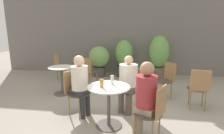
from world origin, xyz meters
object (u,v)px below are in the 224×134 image
(seated_person_0, at_px, (145,94))
(beer_glass_0, at_px, (112,80))
(bistro_chair_4, at_px, (88,70))
(bistro_chair_2, at_px, (75,88))
(bistro_chair_3, at_px, (59,65))
(bistro_chair_5, at_px, (199,86))
(bistro_chair_0, at_px, (154,109))
(beer_glass_1, at_px, (102,83))
(seated_person_1, at_px, (128,79))
(potted_plant_0, at_px, (99,59))
(potted_plant_1, at_px, (124,57))
(bistro_chair_1, at_px, (131,85))
(seated_person_2, at_px, (80,81))
(potted_plant_2, at_px, (159,54))
(cafe_table_far, at_px, (62,75))
(cafe_table_near, at_px, (109,98))
(bistro_chair_6, at_px, (167,77))

(seated_person_0, bearing_deg, beer_glass_0, -100.90)
(bistro_chair_4, bearing_deg, seated_person_0, 145.01)
(bistro_chair_2, height_order, bistro_chair_3, same)
(bistro_chair_5, bearing_deg, bistro_chair_3, -15.59)
(bistro_chair_0, xyz_separation_m, beer_glass_1, (-0.83, 0.28, 0.27))
(bistro_chair_0, bearing_deg, seated_person_1, -129.06)
(bistro_chair_5, height_order, potted_plant_0, potted_plant_0)
(bistro_chair_2, bearing_deg, potted_plant_1, 12.47)
(bistro_chair_3, distance_m, potted_plant_0, 1.40)
(bistro_chair_0, height_order, beer_glass_0, same)
(beer_glass_1, bearing_deg, seated_person_0, -16.73)
(seated_person_0, height_order, potted_plant_0, seated_person_0)
(bistro_chair_5, height_order, beer_glass_1, bistro_chair_5)
(bistro_chair_1, bearing_deg, bistro_chair_3, 168.94)
(bistro_chair_5, relative_size, potted_plant_1, 0.67)
(seated_person_0, bearing_deg, beer_glass_1, -80.35)
(seated_person_2, height_order, beer_glass_0, seated_person_2)
(bistro_chair_5, relative_size, beer_glass_1, 6.18)
(bistro_chair_2, relative_size, seated_person_1, 0.76)
(seated_person_0, xyz_separation_m, seated_person_1, (-0.30, 0.89, -0.04))
(bistro_chair_0, relative_size, potted_plant_2, 0.59)
(seated_person_1, xyz_separation_m, potted_plant_1, (-0.28, 2.78, 0.03))
(seated_person_2, height_order, potted_plant_0, seated_person_2)
(seated_person_2, bearing_deg, bistro_chair_2, 90.00)
(beer_glass_1, bearing_deg, seated_person_1, 59.77)
(cafe_table_far, relative_size, seated_person_0, 0.60)
(potted_plant_0, bearing_deg, cafe_table_near, -75.17)
(beer_glass_1, height_order, potted_plant_2, potted_plant_2)
(cafe_table_near, distance_m, bistro_chair_5, 1.96)
(cafe_table_far, relative_size, beer_glass_1, 5.09)
(cafe_table_near, height_order, beer_glass_0, beer_glass_0)
(bistro_chair_2, bearing_deg, bistro_chair_6, -33.41)
(bistro_chair_4, height_order, potted_plant_1, potted_plant_1)
(cafe_table_far, xyz_separation_m, bistro_chair_3, (-0.61, 1.20, 0.03))
(bistro_chair_3, height_order, potted_plant_0, potted_plant_0)
(bistro_chair_4, height_order, seated_person_0, seated_person_0)
(cafe_table_near, bearing_deg, bistro_chair_1, 63.62)
(cafe_table_far, bearing_deg, bistro_chair_0, -38.69)
(cafe_table_near, xyz_separation_m, bistro_chair_6, (1.20, 1.49, 0.01))
(seated_person_2, bearing_deg, bistro_chair_5, -49.79)
(seated_person_0, xyz_separation_m, potted_plant_2, (0.60, 3.53, 0.12))
(bistro_chair_6, relative_size, seated_person_1, 0.76)
(bistro_chair_0, xyz_separation_m, potted_plant_2, (0.47, 3.60, 0.32))
(seated_person_0, xyz_separation_m, beer_glass_0, (-0.56, 0.42, 0.08))
(beer_glass_0, distance_m, potted_plant_1, 3.25)
(potted_plant_0, xyz_separation_m, potted_plant_2, (2.07, -0.06, 0.20))
(bistro_chair_2, height_order, bistro_chair_5, same)
(beer_glass_1, xyz_separation_m, potted_plant_2, (1.30, 3.32, 0.05))
(bistro_chair_1, height_order, beer_glass_0, same)
(seated_person_1, relative_size, seated_person_2, 0.98)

